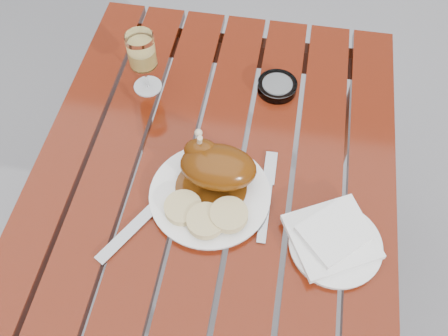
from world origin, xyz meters
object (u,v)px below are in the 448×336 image
Objects in this scene: table at (211,269)px; dinner_plate at (210,195)px; side_plate at (335,245)px; ashtray at (277,87)px; wine_glass at (144,63)px.

dinner_plate reaches higher than table.
dinner_plate reaches higher than side_plate.
dinner_plate is 0.35m from ashtray.
wine_glass is 0.88× the size of side_plate.
ashtray is (-0.16, 0.40, 0.00)m from side_plate.
table is 4.65× the size of dinner_plate.
dinner_plate is 2.63× the size of ashtray.
wine_glass reaches higher than dinner_plate.
wine_glass is at bearing 124.90° from table.
dinner_plate is (0.01, 0.01, 0.38)m from table.
dinner_plate is 1.38× the size of side_plate.
side_plate is 1.90× the size of ashtray.
dinner_plate is at bearing 165.25° from side_plate.
table is 0.38m from dinner_plate.
ashtray is (0.11, 0.34, 0.39)m from table.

